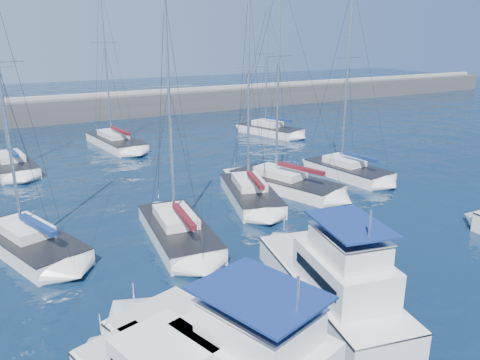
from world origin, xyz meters
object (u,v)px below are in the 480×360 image
sailboat_mid_e (347,170)px  sailboat_back_a (12,165)px  sailboat_mid_a (30,242)px  sailboat_mid_b (178,231)px  sailboat_back_c (270,130)px  motor_yacht_stbd_inner (334,283)px  sailboat_mid_d (284,183)px  sailboat_mid_c (250,193)px  sailboat_back_b (116,142)px

sailboat_mid_e → sailboat_back_a: bearing=141.0°
sailboat_mid_a → sailboat_mid_b: sailboat_mid_a is taller
sailboat_mid_a → sailboat_back_c: (28.36, 20.16, -0.02)m
motor_yacht_stbd_inner → sailboat_mid_d: bearing=75.2°
sailboat_mid_b → sailboat_mid_e: bearing=22.5°
sailboat_mid_a → sailboat_mid_e: size_ratio=1.05×
sailboat_mid_c → sailboat_mid_d: size_ratio=0.94×
motor_yacht_stbd_inner → sailboat_mid_b: (-3.34, 9.77, -0.62)m
sailboat_mid_d → sailboat_back_c: sailboat_mid_d is taller
sailboat_mid_c → sailboat_mid_e: bearing=23.2°
sailboat_mid_b → sailboat_back_c: sailboat_back_c is taller
sailboat_back_a → sailboat_back_c: bearing=-1.6°
sailboat_back_a → sailboat_back_c: 28.11m
sailboat_mid_a → sailboat_mid_b: (7.67, -2.46, -0.03)m
motor_yacht_stbd_inner → sailboat_mid_d: (7.18, 14.40, -0.61)m
sailboat_mid_b → sailboat_mid_c: (6.98, 3.71, 0.02)m
motor_yacht_stbd_inner → sailboat_mid_a: 16.47m
sailboat_mid_a → sailboat_mid_c: size_ratio=1.08×
sailboat_mid_e → sailboat_back_c: 18.09m
sailboat_mid_a → sailboat_mid_e: (24.71, 2.45, -0.00)m
sailboat_back_b → sailboat_back_c: 17.90m
motor_yacht_stbd_inner → sailboat_back_c: bearing=73.5°
sailboat_mid_a → sailboat_mid_c: (14.66, 1.25, -0.01)m
sailboat_mid_a → motor_yacht_stbd_inner: bearing=-67.1°
sailboat_mid_d → sailboat_mid_e: (6.51, 0.27, 0.02)m
sailboat_mid_e → sailboat_back_c: size_ratio=1.04×
sailboat_mid_b → sailboat_back_c: (20.69, 22.62, 0.01)m
sailboat_back_a → sailboat_back_b: sailboat_back_b is taller
sailboat_mid_e → sailboat_back_b: sailboat_back_b is taller
sailboat_mid_a → sailboat_back_a: size_ratio=1.15×
sailboat_back_a → sailboat_back_c: sailboat_back_c is taller
sailboat_mid_a → sailboat_mid_b: bearing=-36.9°
sailboat_mid_b → sailboat_mid_c: bearing=34.4°
sailboat_mid_b → sailboat_back_b: size_ratio=0.81×
sailboat_mid_a → sailboat_back_b: sailboat_back_b is taller
sailboat_mid_c → sailboat_mid_d: 3.66m
sailboat_back_a → sailboat_mid_e: bearing=-38.6°
sailboat_mid_a → sailboat_mid_e: 24.83m
motor_yacht_stbd_inner → sailboat_mid_e: sailboat_mid_e is taller
sailboat_back_b → sailboat_back_a: bearing=-161.3°
sailboat_mid_e → sailboat_back_b: bearing=117.9°
sailboat_mid_b → motor_yacht_stbd_inner: bearing=-64.7°
sailboat_mid_c → sailboat_back_c: size_ratio=1.01×
sailboat_mid_c → sailboat_back_c: bearing=70.5°
sailboat_mid_b → sailboat_mid_d: bearing=30.2°
motor_yacht_stbd_inner → sailboat_mid_b: size_ratio=0.72×
motor_yacht_stbd_inner → sailboat_mid_a: sailboat_mid_a is taller
sailboat_mid_e → sailboat_mid_d: bearing=175.5°
sailboat_mid_d → sailboat_mid_c: bearing=176.6°
sailboat_mid_a → sailboat_back_b: 25.05m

